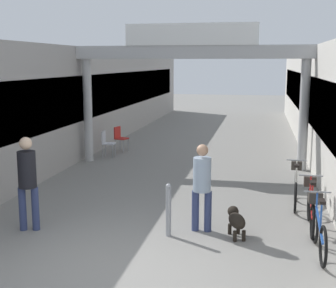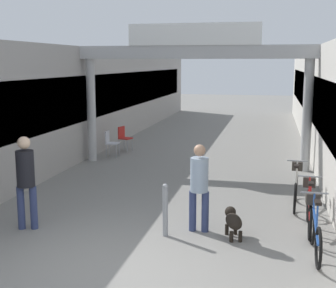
{
  "view_description": "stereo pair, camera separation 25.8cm",
  "coord_description": "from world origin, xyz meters",
  "views": [
    {
      "loc": [
        2.09,
        -6.6,
        3.19
      ],
      "look_at": [
        0.0,
        3.94,
        1.3
      ],
      "focal_mm": 50.0,
      "sensor_mm": 36.0,
      "label": 1
    },
    {
      "loc": [
        2.34,
        -6.54,
        3.19
      ],
      "look_at": [
        0.0,
        3.94,
        1.3
      ],
      "focal_mm": 50.0,
      "sensor_mm": 36.0,
      "label": 2
    }
  ],
  "objects": [
    {
      "name": "dog_on_leash",
      "position": [
        1.72,
        1.72,
        0.32
      ],
      "size": [
        0.45,
        0.74,
        0.51
      ],
      "color": "black",
      "rests_on": "ground_plane"
    },
    {
      "name": "cafe_chair_red_farther",
      "position": [
        -2.86,
        9.38,
        0.54
      ],
      "size": [
        0.49,
        0.49,
        0.89
      ],
      "color": "gray",
      "rests_on": "ground_plane"
    },
    {
      "name": "bicycle_red_second",
      "position": [
        3.11,
        2.5,
        0.44
      ],
      "size": [
        0.46,
        1.69,
        0.98
      ],
      "color": "black",
      "rests_on": "ground_plane"
    },
    {
      "name": "cafe_chair_aluminium_nearer",
      "position": [
        -2.98,
        8.26,
        0.54
      ],
      "size": [
        0.42,
        0.42,
        0.89
      ],
      "color": "gray",
      "rests_on": "ground_plane"
    },
    {
      "name": "bicycle_silver_third",
      "position": [
        2.93,
        3.97,
        0.44
      ],
      "size": [
        0.46,
        1.69,
        0.98
      ],
      "color": "black",
      "rests_on": "ground_plane"
    },
    {
      "name": "pedestrian_with_dog",
      "position": [
        1.06,
        1.9,
        0.96
      ],
      "size": [
        0.38,
        0.34,
        1.68
      ],
      "color": "navy",
      "rests_on": "ground_plane"
    },
    {
      "name": "ground_plane",
      "position": [
        0.0,
        0.0,
        0.0
      ],
      "size": [
        80.0,
        80.0,
        0.0
      ],
      "primitive_type": "plane",
      "color": "gray"
    },
    {
      "name": "arcade_sign_gateway",
      "position": [
        0.0,
        7.55,
        3.08
      ],
      "size": [
        7.4,
        0.47,
        4.32
      ],
      "color": "#B2B2B2",
      "rests_on": "ground_plane"
    },
    {
      "name": "storefront_left",
      "position": [
        -5.09,
        11.0,
        1.84
      ],
      "size": [
        3.0,
        26.0,
        3.68
      ],
      "color": "#9E9993",
      "rests_on": "ground_plane"
    },
    {
      "name": "pedestrian_companion",
      "position": [
        -2.19,
        1.3,
        1.05
      ],
      "size": [
        0.42,
        0.42,
        1.81
      ],
      "color": "navy",
      "rests_on": "ground_plane"
    },
    {
      "name": "bicycle_blue_nearest",
      "position": [
        3.12,
        1.29,
        0.44
      ],
      "size": [
        0.46,
        1.69,
        0.98
      ],
      "color": "black",
      "rests_on": "ground_plane"
    },
    {
      "name": "bollard_post_metal",
      "position": [
        0.49,
        1.51,
        0.51
      ],
      "size": [
        0.1,
        0.1,
        1.0
      ],
      "color": "gray",
      "rests_on": "ground_plane"
    }
  ]
}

